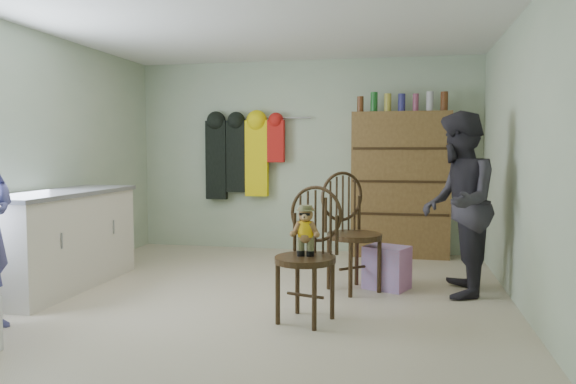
% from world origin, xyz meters
% --- Properties ---
extents(ground_plane, '(5.00, 5.00, 0.00)m').
position_xyz_m(ground_plane, '(0.00, 0.00, 0.00)').
color(ground_plane, beige).
rests_on(ground_plane, ground).
extents(room_walls, '(5.00, 5.00, 5.00)m').
position_xyz_m(room_walls, '(0.00, 0.53, 1.58)').
color(room_walls, beige).
rests_on(room_walls, ground).
extents(counter, '(0.64, 1.86, 0.94)m').
position_xyz_m(counter, '(-1.95, 0.00, 0.47)').
color(counter, silver).
rests_on(counter, ground).
extents(chair_front, '(0.58, 0.58, 1.05)m').
position_xyz_m(chair_front, '(0.56, -0.54, 0.60)').
color(chair_front, '#352412').
rests_on(chair_front, ground).
extents(chair_far, '(0.71, 0.71, 1.13)m').
position_xyz_m(chair_far, '(0.79, 0.49, 0.61)').
color(chair_far, '#352412').
rests_on(chair_far, ground).
extents(striped_bag, '(0.48, 0.43, 0.41)m').
position_xyz_m(striped_bag, '(1.14, 0.59, 0.21)').
color(striped_bag, pink).
rests_on(striped_bag, ground).
extents(person_right, '(0.70, 0.86, 1.69)m').
position_xyz_m(person_right, '(1.78, 0.47, 0.84)').
color(person_right, '#2D2B33').
rests_on(person_right, ground).
extents(dresser, '(1.20, 0.39, 2.04)m').
position_xyz_m(dresser, '(1.25, 2.30, 0.91)').
color(dresser, brown).
rests_on(dresser, ground).
extents(coat_rack, '(1.42, 0.12, 1.09)m').
position_xyz_m(coat_rack, '(-0.83, 2.38, 1.25)').
color(coat_rack, '#99999E').
rests_on(coat_rack, ground).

